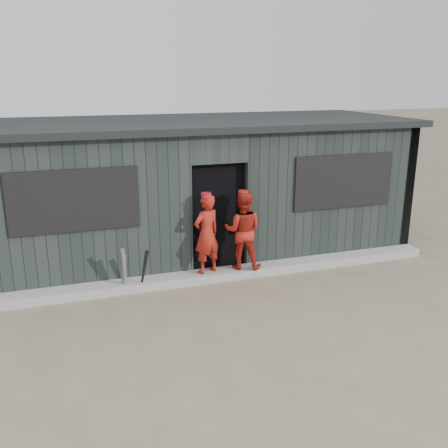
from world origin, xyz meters
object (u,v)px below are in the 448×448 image
object	(u,v)px
bat_left	(125,271)
player_red_right	(243,230)
player_grey_back	(223,232)
player_red_left	(207,234)
bat_mid	(123,272)
bat_right	(144,270)
dugout	(197,187)

from	to	relation	value
bat_left	player_red_right	world-z (taller)	player_red_right
player_grey_back	player_red_left	bearing A→B (deg)	57.68
bat_mid	player_grey_back	bearing A→B (deg)	20.30
bat_mid	player_red_right	bearing A→B (deg)	2.61
player_red_left	bat_right	bearing A→B (deg)	-13.12
dugout	bat_right	bearing A→B (deg)	-127.57
player_red_left	dugout	world-z (taller)	dugout
bat_left	bat_right	bearing A→B (deg)	-1.48
bat_left	player_red_left	distance (m)	1.50
bat_left	bat_mid	size ratio (longest dim) A/B	1.17
player_red_right	dugout	world-z (taller)	dugout
bat_mid	player_grey_back	world-z (taller)	player_grey_back
player_red_left	bat_left	bearing A→B (deg)	-15.27
bat_left	bat_mid	xyz separation A→B (m)	(-0.02, 0.08, -0.06)
player_red_right	player_red_left	bearing A→B (deg)	25.73
bat_right	player_red_right	xyz separation A→B (m)	(1.78, 0.19, 0.46)
bat_right	player_grey_back	xyz separation A→B (m)	(1.62, 0.81, 0.26)
bat_right	player_red_right	distance (m)	1.85
player_grey_back	bat_mid	bearing A→B (deg)	26.13
bat_right	bat_left	bearing A→B (deg)	178.52
player_red_right	dugout	distance (m)	1.76
bat_mid	bat_right	xyz separation A→B (m)	(0.32, -0.09, 0.03)
bat_right	player_red_right	world-z (taller)	player_red_right
bat_right	player_grey_back	world-z (taller)	player_grey_back
player_red_right	bat_mid	bearing A→B (deg)	26.94
bat_right	player_grey_back	size ratio (longest dim) A/B	0.62
player_red_left	player_grey_back	bearing A→B (deg)	-149.88
player_grey_back	bat_left	bearing A→B (deg)	28.39
bat_mid	dugout	distance (m)	2.65
player_red_right	dugout	xyz separation A→B (m)	(-0.36, 1.66, 0.45)
bat_right	player_red_left	xyz separation A→B (m)	(1.12, 0.17, 0.46)
bat_mid	bat_right	world-z (taller)	bat_right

